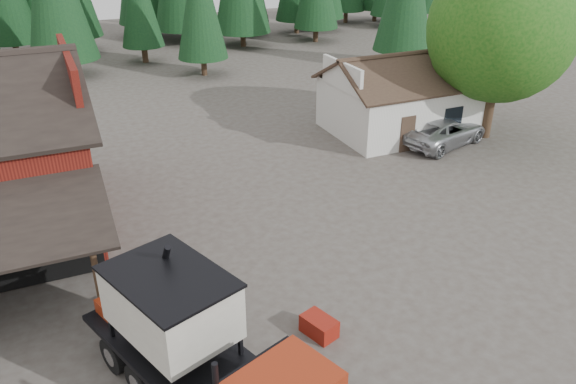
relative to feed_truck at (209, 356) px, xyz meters
name	(u,v)px	position (x,y,z in m)	size (l,w,h in m)	color
ground	(289,311)	(3.50, 2.97, -1.93)	(120.00, 120.00, 0.00)	#463D37
farmhouse	(400,103)	(16.50, 15.97, -0.26)	(8.60, 6.42, 4.65)	silver
deciduous_tree	(502,33)	(20.51, 12.94, 3.98)	(8.00, 8.00, 10.20)	#382619
conifer_backdrop	(106,51)	(3.50, 44.97, -1.93)	(76.00, 16.00, 16.00)	#10311A
feed_truck	(209,356)	(0.00, 0.00, 0.00)	(5.40, 9.42, 4.13)	black
silver_car	(444,131)	(17.50, 12.97, -1.16)	(2.55, 5.53, 1.54)	#B5B8BE
equip_box	(319,326)	(3.90, 1.60, -1.63)	(0.70, 1.10, 0.60)	maroon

